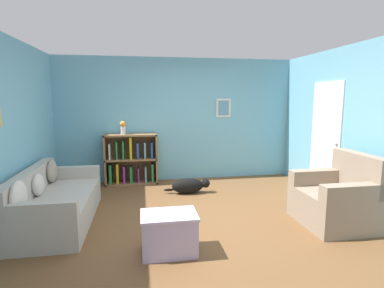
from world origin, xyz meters
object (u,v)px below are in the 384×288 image
coffee_table (169,232)px  recliner_chair (338,199)px  couch (54,203)px  dog (189,186)px  bookshelf (131,160)px  vase (123,127)px

coffee_table → recliner_chair: bearing=9.5°
recliner_chair → coffee_table: recliner_chair is taller
couch → dog: bearing=25.2°
dog → couch: bearing=-154.8°
bookshelf → vase: size_ratio=3.93×
bookshelf → vase: 0.71m
couch → dog: couch is taller
couch → recliner_chair: bearing=-10.3°
couch → dog: (2.10, 0.99, -0.14)m
dog → vase: 1.81m
bookshelf → dog: (1.08, -0.86, -0.34)m
bookshelf → dog: bearing=-38.7°
bookshelf → coffee_table: bookshelf is taller
bookshelf → recliner_chair: bookshelf is taller
recliner_chair → dog: recliner_chair is taller
bookshelf → dog: bookshelf is taller
vase → bookshelf: bearing=8.1°
bookshelf → couch: bearing=-118.9°
coffee_table → couch: bearing=143.9°
couch → vase: vase is taller
bookshelf → coffee_table: 3.02m
recliner_chair → dog: 2.51m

